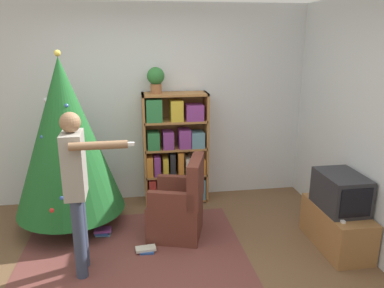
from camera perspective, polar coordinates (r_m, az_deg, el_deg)
The scene contains 13 objects.
ground_plane at distance 3.73m, azimuth -5.53°, elevation -19.81°, with size 14.00×14.00×0.00m, color brown.
wall_back at distance 5.06m, azimuth -7.31°, elevation 5.92°, with size 8.00×0.10×2.60m.
area_rug at distance 4.16m, azimuth -8.87°, elevation -15.75°, with size 2.31×1.69×0.01m.
bookshelf at distance 4.98m, azimuth -2.61°, elevation -1.11°, with size 0.85×0.33×1.49m.
tv_stand at distance 4.37m, azimuth 21.13°, elevation -11.75°, with size 0.42×0.87×0.44m.
television at distance 4.20m, azimuth 21.71°, elevation -6.77°, with size 0.40×0.57×0.38m.
game_remote at distance 4.01m, azimuth 21.74°, elevation -10.69°, with size 0.04×0.12×0.02m.
christmas_tree at distance 4.43m, azimuth -18.72°, elevation 1.01°, with size 1.23×1.23×2.05m.
armchair at distance 4.26m, azimuth -1.96°, elevation -9.83°, with size 0.71×0.70×0.92m.
standing_person at distance 3.54m, azimuth -17.16°, elevation -5.54°, with size 0.63×0.47×1.56m.
potted_plant at distance 4.78m, azimuth -5.54°, elevation 9.94°, with size 0.22×0.22×0.33m.
book_pile_near_tree at distance 4.48m, azimuth -13.43°, elevation -12.89°, with size 0.19×0.14×0.08m.
book_pile_by_chair at distance 4.11m, azimuth -6.98°, elevation -15.67°, with size 0.22×0.14×0.05m.
Camera 1 is at (-0.13, -3.02, 2.19)m, focal length 35.00 mm.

